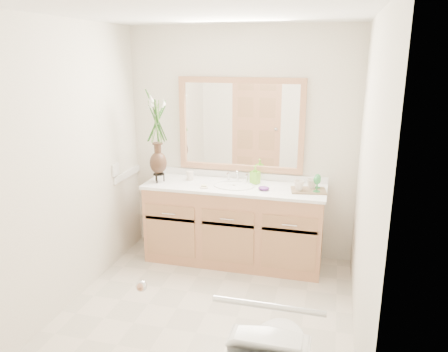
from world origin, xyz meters
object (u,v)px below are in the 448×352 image
(flower_vase, at_px, (157,126))
(soap_bottle, at_px, (255,175))
(tray, at_px, (308,190))
(tumbler, at_px, (190,176))

(flower_vase, bearing_deg, soap_bottle, 11.19)
(flower_vase, xyz_separation_m, tray, (1.53, 0.06, -0.57))
(soap_bottle, bearing_deg, tumbler, -156.53)
(soap_bottle, bearing_deg, tray, 6.27)
(soap_bottle, distance_m, tray, 0.57)
(flower_vase, distance_m, soap_bottle, 1.11)
(soap_bottle, xyz_separation_m, tray, (0.55, -0.13, -0.08))
(flower_vase, height_order, soap_bottle, flower_vase)
(tumbler, height_order, tray, tumbler)
(soap_bottle, bearing_deg, flower_vase, -149.05)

